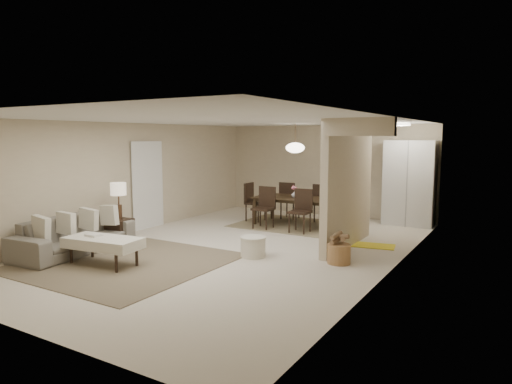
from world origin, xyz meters
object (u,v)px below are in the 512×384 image
Objects in this scene: round_pouf at (253,247)px; dining_table at (295,211)px; ottoman_bench at (103,243)px; wicker_basket at (339,254)px; pantry_cabinet at (409,183)px; side_table at (120,231)px; sofa at (75,235)px.

round_pouf is 3.16m from dining_table.
ottoman_bench is 4.06m from wicker_basket.
pantry_cabinet is at bearing 68.96° from round_pouf.
side_table is 4.58m from wicker_basket.
pantry_cabinet is 4.30× the size of side_table.
dining_table is (2.38, 4.56, 0.00)m from sofa.
sofa is 1.19× the size of dining_table.
ottoman_bench is 5.02m from dining_table.
ottoman_bench reaches higher than round_pouf.
dining_table reaches higher than sofa.
side_table is at bearing -169.93° from wicker_basket.
dining_table is at bearing 56.35° from side_table.
wicker_basket is at bearing -52.26° from dining_table.
dining_table reaches higher than ottoman_bench.
ottoman_bench is 3.51× the size of wicker_basket.
pantry_cabinet is at bearing 30.07° from dining_table.
side_table reaches higher than ottoman_bench.
pantry_cabinet is 1.06× the size of dining_table.
wicker_basket is at bearing 10.07° from side_table.
pantry_cabinet is 4.27m from wicker_basket.
sofa is 4.82× the size of side_table.
ottoman_bench is 1.74m from side_table.
ottoman_bench is at bearing -137.25° from round_pouf.
ottoman_bench is at bearing -105.61° from dining_table.
dining_table is at bearing -33.22° from sofa.
round_pouf is 0.24× the size of dining_table.
pantry_cabinet is at bearing -44.18° from sofa.
pantry_cabinet is 6.92m from side_table.
sofa reaches higher than ottoman_bench.
round_pouf is at bearing -165.86° from wicker_basket.
sofa is 1.67× the size of ottoman_bench.
sofa is 1.17m from ottoman_bench.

